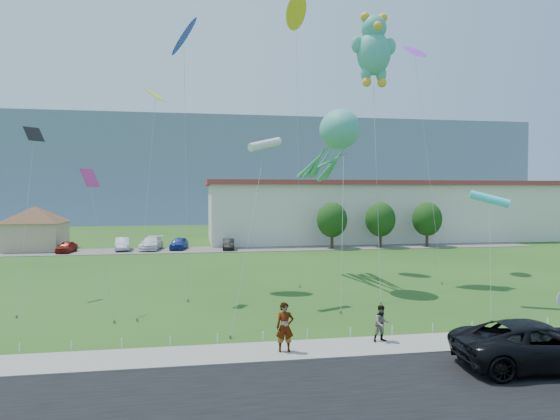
% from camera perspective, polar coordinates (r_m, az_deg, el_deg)
% --- Properties ---
extents(ground, '(160.00, 160.00, 0.00)m').
position_cam_1_polar(ground, '(24.51, 4.81, -13.65)').
color(ground, '#234B15').
rests_on(ground, ground).
extents(road, '(80.00, 8.00, 0.06)m').
position_cam_1_polar(road, '(17.28, 11.90, -20.42)').
color(road, black).
rests_on(road, ground).
extents(sidewalk, '(80.00, 2.50, 0.10)m').
position_cam_1_polar(sidewalk, '(21.95, 6.67, -15.40)').
color(sidewalk, gray).
rests_on(sidewalk, ground).
extents(parking_strip, '(70.00, 6.00, 0.06)m').
position_cam_1_polar(parking_strip, '(58.52, -3.82, -4.46)').
color(parking_strip, '#59544C').
rests_on(parking_strip, ground).
extents(hill_ridge, '(160.00, 50.00, 25.00)m').
position_cam_1_polar(hill_ridge, '(143.09, -7.32, 4.34)').
color(hill_ridge, slate).
rests_on(hill_ridge, ground).
extents(pavilion, '(9.20, 9.20, 5.00)m').
position_cam_1_polar(pavilion, '(63.58, -26.19, -1.44)').
color(pavilion, tan).
rests_on(pavilion, ground).
extents(warehouse, '(61.00, 15.00, 8.20)m').
position_cam_1_polar(warehouse, '(74.12, 15.84, 0.00)').
color(warehouse, beige).
rests_on(warehouse, ground).
extents(rope_fence, '(26.05, 0.05, 0.50)m').
position_cam_1_polar(rope_fence, '(23.23, 5.64, -13.90)').
color(rope_fence, white).
rests_on(rope_fence, ground).
extents(tree_near, '(3.60, 3.60, 5.47)m').
position_cam_1_polar(tree_near, '(59.12, 5.96, -1.13)').
color(tree_near, '#3F2B19').
rests_on(tree_near, ground).
extents(tree_mid, '(3.60, 3.60, 5.47)m').
position_cam_1_polar(tree_mid, '(61.01, 11.40, -1.07)').
color(tree_mid, '#3F2B19').
rests_on(tree_mid, ground).
extents(tree_far, '(3.60, 3.60, 5.47)m').
position_cam_1_polar(tree_far, '(63.41, 16.46, -0.99)').
color(tree_far, '#3F2B19').
rests_on(tree_far, ground).
extents(suv, '(6.48, 3.40, 1.74)m').
position_cam_1_polar(suv, '(21.53, 27.53, -13.52)').
color(suv, black).
rests_on(suv, road).
extents(pedestrian_left, '(0.75, 0.50, 2.02)m').
position_cam_1_polar(pedestrian_left, '(20.93, 0.56, -13.23)').
color(pedestrian_left, gray).
rests_on(pedestrian_left, sidewalk).
extents(pedestrian_right, '(0.84, 0.69, 1.58)m').
position_cam_1_polar(pedestrian_right, '(22.78, 11.57, -12.58)').
color(pedestrian_right, gray).
rests_on(pedestrian_right, sidewalk).
extents(parked_car_red, '(1.86, 3.75, 1.23)m').
position_cam_1_polar(parked_car_red, '(59.49, -23.20, -3.89)').
color(parked_car_red, maroon).
rests_on(parked_car_red, parking_strip).
extents(parked_car_silver, '(1.94, 4.46, 1.43)m').
position_cam_1_polar(parked_car_silver, '(59.53, -17.55, -3.72)').
color(parked_car_silver, silver).
rests_on(parked_car_silver, parking_strip).
extents(parked_car_white, '(2.67, 5.32, 1.48)m').
position_cam_1_polar(parked_car_white, '(59.18, -14.49, -3.70)').
color(parked_car_white, white).
rests_on(parked_car_white, parking_strip).
extents(parked_car_blue, '(2.35, 4.28, 1.38)m').
position_cam_1_polar(parked_car_blue, '(58.96, -11.47, -3.74)').
color(parked_car_blue, '#1B3297').
rests_on(parked_car_blue, parking_strip).
extents(parked_car_black, '(1.54, 3.80, 1.22)m').
position_cam_1_polar(parked_car_black, '(57.89, -5.91, -3.90)').
color(parked_car_black, black).
rests_on(parked_car_black, parking_strip).
extents(octopus_kite, '(3.21, 13.89, 12.22)m').
position_cam_1_polar(octopus_kite, '(35.53, 6.16, 7.52)').
color(octopus_kite, teal).
rests_on(octopus_kite, ground).
extents(teddy_bear_kite, '(4.07, 8.88, 19.89)m').
position_cam_1_polar(teddy_bear_kite, '(39.34, 10.67, 17.74)').
color(teddy_bear_kite, teal).
rests_on(teddy_bear_kite, ground).
extents(small_kite_white, '(2.86, 8.21, 9.91)m').
position_cam_1_polar(small_kite_white, '(29.76, -1.77, 7.36)').
color(small_kite_white, white).
rests_on(small_kite_white, ground).
extents(small_kite_purple, '(1.98, 7.84, 19.34)m').
position_cam_1_polar(small_kite_purple, '(45.73, 15.21, 16.58)').
color(small_kite_purple, purple).
rests_on(small_kite_purple, ground).
extents(small_kite_pink, '(2.37, 3.62, 7.86)m').
position_cam_1_polar(small_kite_pink, '(29.23, -20.71, 2.15)').
color(small_kite_pink, '#D22E7B').
rests_on(small_kite_pink, ground).
extents(small_kite_black, '(1.47, 6.72, 10.77)m').
position_cam_1_polar(small_kite_black, '(34.93, -26.46, 6.03)').
color(small_kite_black, black).
rests_on(small_kite_black, ground).
extents(small_kite_orange, '(2.41, 9.35, 22.77)m').
position_cam_1_polar(small_kite_orange, '(45.50, 1.85, 21.01)').
color(small_kite_orange, yellow).
rests_on(small_kite_orange, ground).
extents(small_kite_blue, '(1.80, 6.03, 18.20)m').
position_cam_1_polar(small_kite_blue, '(37.17, -10.92, 18.36)').
color(small_kite_blue, blue).
rests_on(small_kite_blue, ground).
extents(small_kite_cyan, '(2.58, 5.05, 6.67)m').
position_cam_1_polar(small_kite_cyan, '(31.72, 22.83, 1.09)').
color(small_kite_cyan, '#34DFEC').
rests_on(small_kite_cyan, ground).
extents(small_kite_yellow, '(1.32, 6.03, 13.02)m').
position_cam_1_polar(small_kite_yellow, '(31.36, -14.24, 10.14)').
color(small_kite_yellow, yellow).
rests_on(small_kite_yellow, ground).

